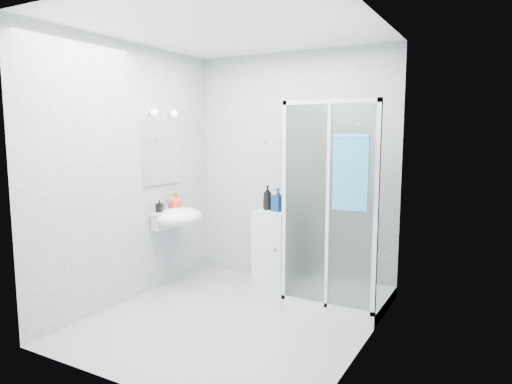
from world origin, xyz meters
The scene contains 12 objects.
room centered at (0.00, 0.00, 1.30)m, with size 2.40×2.60×2.60m.
shower_enclosure centered at (0.67, 0.77, 0.45)m, with size 0.90×0.95×2.00m.
wall_basin centered at (-0.99, 0.45, 0.80)m, with size 0.46×0.56×0.35m.
mirror centered at (-1.19, 0.45, 1.50)m, with size 0.02×0.60×0.70m, color white.
vanity_lights centered at (-1.14, 0.45, 1.92)m, with size 0.10×0.40×0.08m.
wall_hooks centered at (-0.25, 1.26, 1.62)m, with size 0.23×0.06×0.03m.
storage_cabinet centered at (-0.11, 1.03, 0.43)m, with size 0.36×0.39×0.86m.
hand_towel centered at (0.97, 0.36, 1.39)m, with size 0.31×0.04×0.65m.
shampoo_bottle_a centered at (-0.18, 1.03, 0.99)m, with size 0.11×0.11×0.27m, color black.
shampoo_bottle_b centered at (-0.04, 1.01, 0.98)m, with size 0.11×0.12×0.25m, color #0C234B.
soap_dispenser_orange centered at (-1.09, 0.55, 0.96)m, with size 0.15×0.15×0.19m, color red.
soap_dispenser_black centered at (-1.11, 0.30, 0.93)m, with size 0.06×0.06×0.14m, color black.
Camera 1 is at (2.14, -3.41, 1.71)m, focal length 32.00 mm.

